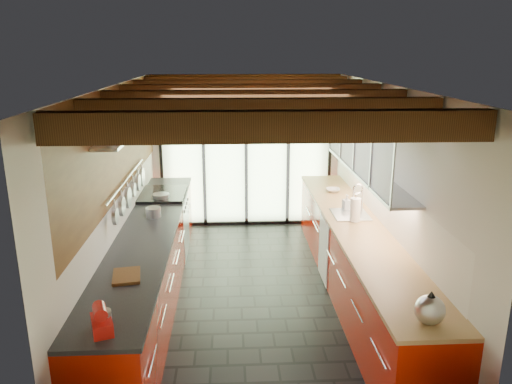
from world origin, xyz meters
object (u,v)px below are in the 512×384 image
bowl (333,190)px  stand_mixer (102,320)px  paper_towel (355,210)px  soap_bottle (347,202)px  kettle (430,308)px

bowl → stand_mixer: bearing=-124.2°
stand_mixer → paper_towel: bearing=43.3°
stand_mixer → soap_bottle: 3.82m
kettle → paper_towel: size_ratio=0.91×
stand_mixer → bowl: size_ratio=1.40×
paper_towel → soap_bottle: paper_towel is taller
kettle → bowl: kettle is taller
soap_bottle → bowl: (0.00, 0.89, -0.08)m
kettle → bowl: 3.75m
paper_towel → bowl: size_ratio=1.71×
kettle → paper_towel: 2.40m
stand_mixer → kettle: (2.54, -0.01, 0.03)m
paper_towel → soap_bottle: (0.00, 0.47, -0.04)m
kettle → stand_mixer: bearing=179.9°
kettle → paper_towel: (-0.00, 2.40, 0.03)m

